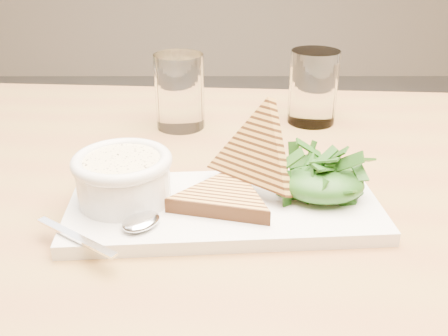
{
  "coord_description": "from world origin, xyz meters",
  "views": [
    {
      "loc": [
        -0.19,
        -0.7,
        1.03
      ],
      "look_at": [
        -0.19,
        -0.17,
        0.77
      ],
      "focal_mm": 40.0,
      "sensor_mm": 36.0,
      "label": 1
    }
  ],
  "objects_px": {
    "platter": "(224,207)",
    "soup_bowl": "(124,183)",
    "table_top": "(239,197)",
    "glass_far": "(313,87)",
    "glass_near": "(180,92)"
  },
  "relations": [
    {
      "from": "table_top",
      "to": "soup_bowl",
      "type": "distance_m",
      "value": 0.16
    },
    {
      "from": "platter",
      "to": "soup_bowl",
      "type": "bearing_deg",
      "value": 177.31
    },
    {
      "from": "table_top",
      "to": "soup_bowl",
      "type": "bearing_deg",
      "value": -153.25
    },
    {
      "from": "soup_bowl",
      "to": "glass_far",
      "type": "distance_m",
      "value": 0.4
    },
    {
      "from": "table_top",
      "to": "glass_near",
      "type": "height_order",
      "value": "glass_near"
    },
    {
      "from": "glass_near",
      "to": "glass_far",
      "type": "relative_size",
      "value": 0.99
    },
    {
      "from": "table_top",
      "to": "glass_far",
      "type": "xyz_separation_m",
      "value": [
        0.13,
        0.23,
        0.08
      ]
    },
    {
      "from": "platter",
      "to": "soup_bowl",
      "type": "distance_m",
      "value": 0.12
    },
    {
      "from": "soup_bowl",
      "to": "glass_far",
      "type": "xyz_separation_m",
      "value": [
        0.27,
        0.3,
        0.02
      ]
    },
    {
      "from": "glass_far",
      "to": "soup_bowl",
      "type": "bearing_deg",
      "value": -131.55
    },
    {
      "from": "soup_bowl",
      "to": "glass_near",
      "type": "bearing_deg",
      "value": 81.12
    },
    {
      "from": "platter",
      "to": "soup_bowl",
      "type": "height_order",
      "value": "soup_bowl"
    },
    {
      "from": "soup_bowl",
      "to": "glass_far",
      "type": "relative_size",
      "value": 0.87
    },
    {
      "from": "platter",
      "to": "glass_far",
      "type": "xyz_separation_m",
      "value": [
        0.15,
        0.31,
        0.05
      ]
    },
    {
      "from": "platter",
      "to": "glass_near",
      "type": "relative_size",
      "value": 2.94
    }
  ]
}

